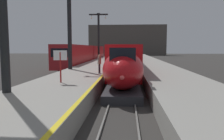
# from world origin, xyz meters

# --- Properties ---
(platform_left) EXTENTS (4.80, 110.00, 1.05)m
(platform_left) POSITION_xyz_m (-4.05, 24.75, 0.53)
(platform_left) COLOR gray
(platform_left) RESTS_ON ground
(platform_right) EXTENTS (4.80, 110.00, 1.05)m
(platform_right) POSITION_xyz_m (4.05, 24.75, 0.53)
(platform_right) COLOR gray
(platform_right) RESTS_ON ground
(platform_left_safety_stripe) EXTENTS (0.20, 107.80, 0.01)m
(platform_left_safety_stripe) POSITION_xyz_m (-1.77, 24.75, 1.05)
(platform_left_safety_stripe) COLOR yellow
(platform_left_safety_stripe) RESTS_ON platform_left
(rail_main_left) EXTENTS (0.08, 110.00, 0.12)m
(rail_main_left) POSITION_xyz_m (-0.75, 27.50, 0.06)
(rail_main_left) COLOR slate
(rail_main_left) RESTS_ON ground
(rail_main_right) EXTENTS (0.08, 110.00, 0.12)m
(rail_main_right) POSITION_xyz_m (0.75, 27.50, 0.06)
(rail_main_right) COLOR slate
(rail_main_right) RESTS_ON ground
(rail_secondary_left) EXTENTS (0.08, 110.00, 0.12)m
(rail_secondary_left) POSITION_xyz_m (-8.85, 27.50, 0.06)
(rail_secondary_left) COLOR slate
(rail_secondary_left) RESTS_ON ground
(rail_secondary_right) EXTENTS (0.08, 110.00, 0.12)m
(rail_secondary_right) POSITION_xyz_m (-7.35, 27.50, 0.06)
(rail_secondary_right) COLOR slate
(rail_secondary_right) RESTS_ON ground
(highspeed_train_main) EXTENTS (2.92, 74.39, 3.60)m
(highspeed_train_main) POSITION_xyz_m (0.00, 47.59, 1.98)
(highspeed_train_main) COLOR #B20F14
(highspeed_train_main) RESTS_ON ground
(regional_train_adjacent) EXTENTS (2.85, 36.60, 3.80)m
(regional_train_adjacent) POSITION_xyz_m (-8.10, 43.78, 2.13)
(regional_train_adjacent) COLOR maroon
(regional_train_adjacent) RESTS_ON ground
(station_column_far) EXTENTS (4.00, 0.68, 10.36)m
(station_column_far) POSITION_xyz_m (-5.90, 22.29, 7.19)
(station_column_far) COLOR black
(station_column_far) RESTS_ON platform_left
(station_column_distant) EXTENTS (4.00, 0.68, 9.56)m
(station_column_distant) POSITION_xyz_m (-5.90, 45.79, 6.78)
(station_column_distant) COLOR black
(station_column_distant) RESTS_ON platform_left
(passenger_mid_platform) EXTENTS (0.27, 0.56, 1.69)m
(passenger_mid_platform) POSITION_xyz_m (-2.21, 18.43, 2.04)
(passenger_mid_platform) COLOR #23232D
(passenger_mid_platform) RESTS_ON platform_left
(departure_info_board) EXTENTS (0.90, 0.10, 2.12)m
(departure_info_board) POSITION_xyz_m (-4.10, 13.09, 2.56)
(departure_info_board) COLOR maroon
(departure_info_board) RESTS_ON platform_left
(terminus_back_wall) EXTENTS (36.00, 2.00, 14.00)m
(terminus_back_wall) POSITION_xyz_m (0.00, 102.00, 7.00)
(terminus_back_wall) COLOR #4C4742
(terminus_back_wall) RESTS_ON ground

